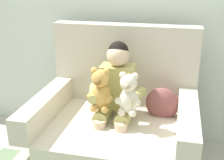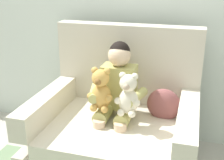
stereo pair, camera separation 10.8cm
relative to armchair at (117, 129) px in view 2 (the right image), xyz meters
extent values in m
cube|color=beige|center=(0.00, -0.06, -0.17)|extent=(1.20, 0.96, 0.31)
cube|color=beige|center=(0.00, -0.13, 0.04)|extent=(0.92, 0.82, 0.12)
cube|color=beige|center=(0.00, 0.35, 0.44)|extent=(1.20, 0.14, 0.66)
cube|color=beige|center=(-0.53, -0.13, 0.20)|extent=(0.14, 0.82, 0.19)
cube|color=beige|center=(0.53, -0.13, 0.20)|extent=(0.14, 0.82, 0.19)
cube|color=tan|center=(-0.01, 0.09, 0.33)|extent=(0.26, 0.16, 0.34)
sphere|color=beige|center=(-0.01, 0.09, 0.58)|extent=(0.17, 0.17, 0.17)
sphere|color=black|center=(-0.01, 0.10, 0.61)|extent=(0.16, 0.16, 0.16)
cylinder|color=tan|center=(-0.09, -0.04, 0.16)|extent=(0.11, 0.26, 0.11)
cylinder|color=beige|center=(-0.09, -0.17, 0.01)|extent=(0.09, 0.09, 0.30)
cylinder|color=tan|center=(0.07, -0.04, 0.16)|extent=(0.11, 0.26, 0.11)
cylinder|color=beige|center=(0.07, -0.17, 0.01)|extent=(0.09, 0.09, 0.30)
cylinder|color=tan|center=(-0.17, -0.03, 0.31)|extent=(0.13, 0.27, 0.07)
cylinder|color=tan|center=(0.15, -0.03, 0.31)|extent=(0.13, 0.27, 0.07)
ellipsoid|color=gold|center=(-0.10, -0.09, 0.31)|extent=(0.15, 0.13, 0.19)
sphere|color=gold|center=(-0.10, -0.11, 0.46)|extent=(0.13, 0.13, 0.13)
sphere|color=brown|center=(-0.10, -0.16, 0.45)|extent=(0.05, 0.05, 0.05)
sphere|color=gold|center=(-0.14, -0.10, 0.51)|extent=(0.05, 0.05, 0.05)
sphere|color=gold|center=(-0.17, -0.13, 0.32)|extent=(0.05, 0.05, 0.05)
sphere|color=gold|center=(-0.14, -0.15, 0.24)|extent=(0.06, 0.06, 0.06)
sphere|color=gold|center=(-0.05, -0.10, 0.51)|extent=(0.05, 0.05, 0.05)
sphere|color=gold|center=(-0.02, -0.13, 0.32)|extent=(0.05, 0.05, 0.05)
sphere|color=gold|center=(-0.05, -0.15, 0.24)|extent=(0.06, 0.06, 0.06)
ellipsoid|color=silver|center=(0.11, -0.11, 0.31)|extent=(0.14, 0.12, 0.19)
sphere|color=silver|center=(0.11, -0.12, 0.45)|extent=(0.12, 0.12, 0.12)
sphere|color=tan|center=(0.11, -0.18, 0.44)|extent=(0.05, 0.05, 0.05)
sphere|color=silver|center=(0.07, -0.12, 0.50)|extent=(0.05, 0.05, 0.05)
sphere|color=silver|center=(0.04, -0.15, 0.32)|extent=(0.05, 0.05, 0.05)
sphere|color=silver|center=(0.07, -0.17, 0.24)|extent=(0.05, 0.05, 0.05)
sphere|color=silver|center=(0.15, -0.12, 0.50)|extent=(0.05, 0.05, 0.05)
sphere|color=silver|center=(0.18, -0.15, 0.32)|extent=(0.05, 0.05, 0.05)
sphere|color=silver|center=(0.15, -0.17, 0.24)|extent=(0.05, 0.05, 0.05)
ellipsoid|color=#8C4C4C|center=(0.34, 0.12, 0.20)|extent=(0.27, 0.13, 0.26)
camera|label=1|loc=(0.43, -1.99, 1.18)|focal=47.30mm
camera|label=2|loc=(0.53, -1.96, 1.18)|focal=47.30mm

